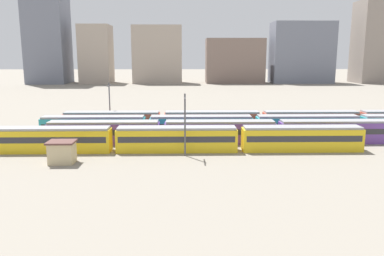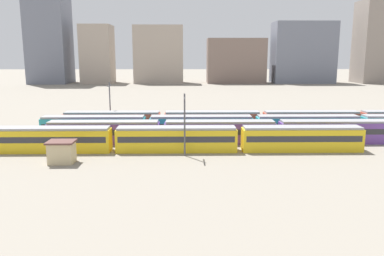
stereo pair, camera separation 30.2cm
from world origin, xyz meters
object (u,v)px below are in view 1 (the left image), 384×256
object	(u,v)px
train_track_1	(220,132)
catenary_pole_1	(110,103)
train_track_2	(360,125)
train_track_0	(177,139)
train_track_3	(261,121)
catenary_pole_0	(185,121)
signal_hut	(62,152)

from	to	relation	value
train_track_1	catenary_pole_1	bearing A→B (deg)	146.20
train_track_2	catenary_pole_1	xyz separation A→B (m)	(-45.91, 8.46, 3.11)
train_track_0	train_track_3	xyz separation A→B (m)	(15.87, 15.60, 0.00)
train_track_3	catenary_pole_0	distance (m)	23.67
train_track_3	catenary_pole_1	distance (m)	29.66
train_track_0	train_track_1	bearing A→B (deg)	36.77
train_track_3	signal_hut	distance (m)	38.02
train_track_3	catenary_pole_0	world-z (taller)	catenary_pole_0
train_track_2	signal_hut	distance (m)	50.54
signal_hut	train_track_0	bearing A→B (deg)	22.12
train_track_0	catenary_pole_1	distance (m)	23.38
train_track_0	catenary_pole_1	world-z (taller)	catenary_pole_1
train_track_1	catenary_pole_0	xyz separation A→B (m)	(-5.73, -7.94, 3.13)
catenary_pole_0	train_track_2	bearing A→B (deg)	22.82
train_track_0	catenary_pole_0	xyz separation A→B (m)	(1.23, -2.74, 3.13)
catenary_pole_0	train_track_3	bearing A→B (deg)	51.41
train_track_3	signal_hut	bearing A→B (deg)	-145.00
catenary_pole_0	signal_hut	xyz separation A→B (m)	(-16.51, -3.47, -3.48)
train_track_3	signal_hut	xyz separation A→B (m)	(-31.14, -21.81, -0.35)
train_track_2	train_track_3	size ratio (longest dim) A/B	1.51
train_track_0	train_track_3	distance (m)	22.25
train_track_2	signal_hut	world-z (taller)	train_track_2
train_track_2	catenary_pole_0	size ratio (longest dim) A/B	12.50
train_track_0	signal_hut	size ratio (longest dim) A/B	15.50
train_track_3	catenary_pole_1	bearing A→B (deg)	173.65
train_track_2	catenary_pole_1	bearing A→B (deg)	169.56
catenary_pole_0	catenary_pole_1	xyz separation A→B (m)	(-14.68, 21.60, -0.02)
signal_hut	train_track_3	bearing A→B (deg)	35.00
train_track_1	train_track_3	bearing A→B (deg)	49.43
catenary_pole_1	train_track_3	bearing A→B (deg)	-6.35
train_track_3	train_track_1	bearing A→B (deg)	-130.57
catenary_pole_0	signal_hut	size ratio (longest dim) A/B	2.50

